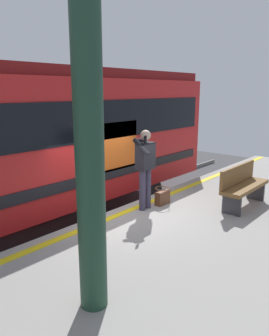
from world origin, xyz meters
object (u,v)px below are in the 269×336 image
at_px(handbag, 162,196).
at_px(bench, 243,184).
at_px(passenger, 145,163).
at_px(station_column, 90,155).
at_px(train_carriage, 7,139).

relative_size(handbag, bench, 0.24).
relative_size(passenger, handbag, 4.45).
bearing_deg(bench, station_column, 1.43).
relative_size(train_carriage, station_column, 3.23).
height_order(train_carriage, handbag, train_carriage).
height_order(train_carriage, bench, train_carriage).
distance_m(train_carriage, handbag, 3.70).
relative_size(station_column, bench, 2.29).
bearing_deg(passenger, handbag, 166.28).
bearing_deg(handbag, station_column, 23.69).
distance_m(handbag, station_column, 4.05).
relative_size(handbag, station_column, 0.11).
xyz_separation_m(train_carriage, station_column, (1.34, 4.31, 0.40)).
relative_size(passenger, bench, 1.07).
height_order(train_carriage, passenger, train_carriage).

